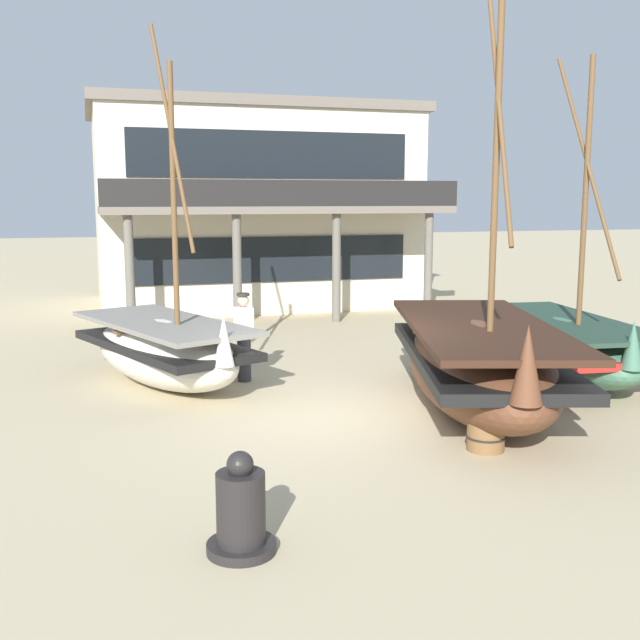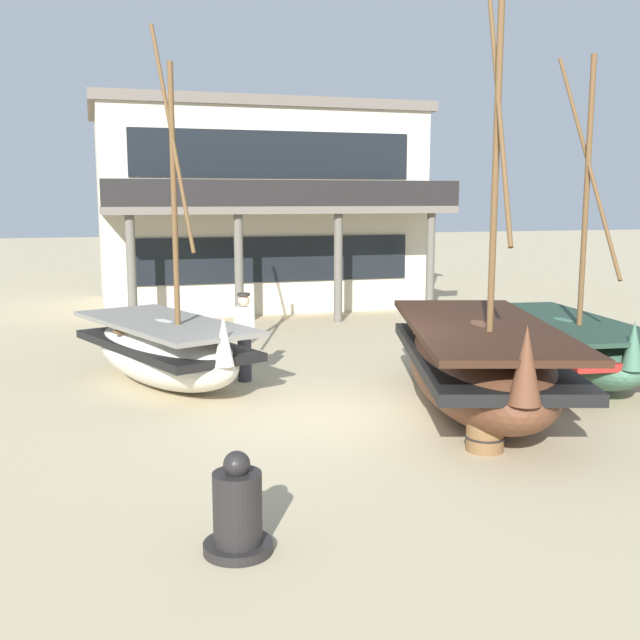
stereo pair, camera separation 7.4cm
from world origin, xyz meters
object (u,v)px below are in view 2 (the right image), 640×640
object	(u,v)px
fisherman_by_hull	(244,338)
harbor_building_main	(254,206)
fishing_boat_near_left	(165,349)
fishing_boat_far_right	(562,345)
fishing_boat_centre_large	(479,363)
wooden_barrel	(485,426)
capstan_winch	(238,512)

from	to	relation	value
fisherman_by_hull	harbor_building_main	size ratio (longest dim) A/B	0.17
fishing_boat_near_left	harbor_building_main	size ratio (longest dim) A/B	0.63
fishing_boat_far_right	harbor_building_main	world-z (taller)	harbor_building_main
fishing_boat_far_right	fishing_boat_centre_large	bearing A→B (deg)	-148.85
fishing_boat_far_right	wooden_barrel	world-z (taller)	fishing_boat_far_right
fishing_boat_far_right	capstan_winch	xyz separation A→B (m)	(-7.34, -5.43, -0.23)
capstan_winch	harbor_building_main	distance (m)	18.41
fishing_boat_near_left	fisherman_by_hull	bearing A→B (deg)	-5.04
fishing_boat_centre_large	fishing_boat_far_right	distance (m)	3.12
fishing_boat_far_right	harbor_building_main	size ratio (longest dim) A/B	0.60
fishing_boat_centre_large	fishing_boat_far_right	size ratio (longest dim) A/B	1.16
fishing_boat_far_right	wooden_barrel	size ratio (longest dim) A/B	8.67
fisherman_by_hull	harbor_building_main	distance (m)	11.36
capstan_winch	wooden_barrel	world-z (taller)	capstan_winch
fishing_boat_far_right	capstan_winch	bearing A→B (deg)	-143.48
fishing_boat_far_right	wooden_barrel	distance (m)	4.91
capstan_winch	fishing_boat_centre_large	bearing A→B (deg)	39.30
fishing_boat_near_left	harbor_building_main	world-z (taller)	fishing_boat_near_left
fishing_boat_near_left	fisherman_by_hull	distance (m)	1.48
fisherman_by_hull	harbor_building_main	world-z (taller)	harbor_building_main
fisherman_by_hull	capstan_winch	xyz separation A→B (m)	(-1.42, -6.95, -0.42)
fishing_boat_near_left	fishing_boat_centre_large	xyz separation A→B (m)	(4.71, -3.25, 0.13)
fishing_boat_far_right	capstan_winch	size ratio (longest dim) A/B	5.89
fishing_boat_centre_large	fishing_boat_near_left	bearing A→B (deg)	145.38
fishing_boat_near_left	wooden_barrel	world-z (taller)	fishing_boat_near_left
fishing_boat_near_left	fishing_boat_far_right	distance (m)	7.56
fishing_boat_centre_large	fisherman_by_hull	bearing A→B (deg)	136.10
fishing_boat_centre_large	fisherman_by_hull	world-z (taller)	fishing_boat_centre_large
fishing_boat_centre_large	capstan_winch	xyz separation A→B (m)	(-4.67, -3.82, -0.39)
fishing_boat_far_right	fisherman_by_hull	distance (m)	6.11
fishing_boat_near_left	wooden_barrel	distance (m)	6.37
fishing_boat_near_left	fishing_boat_far_right	size ratio (longest dim) A/B	1.06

